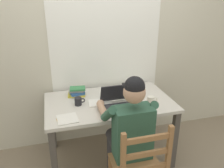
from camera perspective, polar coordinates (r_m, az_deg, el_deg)
The scene contains 14 objects.
ground_plane at distance 2.96m, azimuth -0.64°, elevation -17.43°, with size 8.00×8.00×0.00m, color gray.
back_wall at distance 2.83m, azimuth -3.28°, elevation 10.05°, with size 6.00×0.08×2.60m.
desk at distance 2.59m, azimuth -0.70°, elevation -6.10°, with size 1.39×0.83×0.75m.
seated_person at distance 2.19m, azimuth 4.21°, elevation -11.04°, with size 0.50×0.60×1.25m.
wooden_chair at distance 2.12m, azimuth 6.68°, elevation -20.14°, with size 0.42×0.42×0.94m.
laptop at distance 2.40m, azimuth 1.50°, elevation -4.54°, with size 0.33×0.32×0.22m.
computer_mouse at distance 2.41m, azimuth 7.35°, elevation -5.65°, with size 0.06×0.10×0.03m, color black.
coffee_mug_white at distance 2.48m, azimuth 9.72°, elevation -4.09°, with size 0.11×0.08×0.09m.
coffee_mug_dark at distance 2.47m, azimuth -8.37°, elevation -4.27°, with size 0.11×0.08×0.09m.
book_stack_main at distance 2.68m, azimuth -8.75°, elevation -1.95°, with size 0.21×0.15×0.10m.
book_stack_side at distance 2.68m, azimuth 2.05°, elevation -1.91°, with size 0.21×0.15×0.08m.
paper_pile_near_laptop at distance 2.49m, azimuth -2.99°, elevation -4.69°, with size 0.25×0.17×0.02m, color white.
paper_pile_back_corner at distance 2.24m, azimuth -11.05°, elevation -8.51°, with size 0.19×0.19×0.01m, color white.
landscape_photo_print at distance 2.24m, azimuth -11.89°, elevation -8.70°, with size 0.13×0.09×0.00m, color gold.
Camera 1 is at (-0.57, -2.21, 1.88)m, focal length 36.69 mm.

